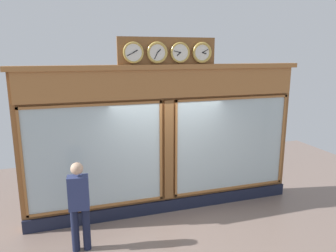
% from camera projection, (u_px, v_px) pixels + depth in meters
% --- Properties ---
extents(shop_facade, '(6.27, 0.42, 3.86)m').
position_uv_depth(shop_facade, '(166.00, 139.00, 7.18)').
color(shop_facade, brown).
rests_on(shop_facade, ground_plane).
extents(pedestrian, '(0.38, 0.26, 1.69)m').
position_uv_depth(pedestrian, '(79.00, 203.00, 5.77)').
color(pedestrian, '#191E38').
rests_on(pedestrian, ground_plane).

